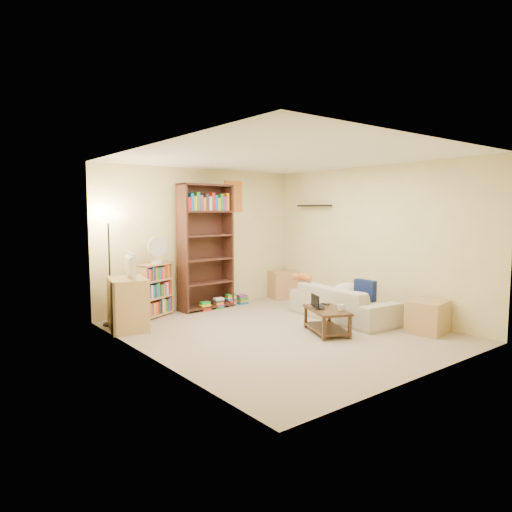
% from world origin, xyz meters
% --- Properties ---
extents(room, '(4.50, 4.54, 2.52)m').
position_xyz_m(room, '(0.00, 0.01, 1.62)').
color(room, tan).
rests_on(room, ground).
extents(sofa, '(2.00, 1.06, 0.55)m').
position_xyz_m(sofa, '(1.31, 0.02, 0.27)').
color(sofa, beige).
rests_on(sofa, ground).
extents(navy_pillow, '(0.11, 0.36, 0.32)m').
position_xyz_m(navy_pillow, '(1.37, -0.39, 0.52)').
color(navy_pillow, navy).
rests_on(navy_pillow, sofa).
extents(cream_blanket, '(0.50, 0.36, 0.22)m').
position_xyz_m(cream_blanket, '(1.45, 0.05, 0.47)').
color(cream_blanket, silver).
rests_on(cream_blanket, sofa).
extents(tabby_cat, '(0.43, 0.18, 0.15)m').
position_xyz_m(tabby_cat, '(1.13, 0.76, 0.62)').
color(tabby_cat, orange).
rests_on(tabby_cat, sofa).
extents(coffee_table, '(0.73, 0.92, 0.36)m').
position_xyz_m(coffee_table, '(0.47, -0.43, 0.22)').
color(coffee_table, '#412C19').
rests_on(coffee_table, ground).
extents(laptop, '(0.53, 0.53, 0.03)m').
position_xyz_m(laptop, '(0.47, -0.34, 0.37)').
color(laptop, black).
rests_on(laptop, coffee_table).
extents(laptop_screen, '(0.12, 0.25, 0.18)m').
position_xyz_m(laptop_screen, '(0.36, -0.30, 0.46)').
color(laptop_screen, white).
rests_on(laptop_screen, laptop).
extents(mug, '(0.16, 0.16, 0.10)m').
position_xyz_m(mug, '(0.50, -0.65, 0.41)').
color(mug, white).
rests_on(mug, coffee_table).
extents(tv_remote, '(0.06, 0.15, 0.02)m').
position_xyz_m(tv_remote, '(0.66, -0.22, 0.37)').
color(tv_remote, black).
rests_on(tv_remote, coffee_table).
extents(tv_stand, '(0.67, 0.82, 0.77)m').
position_xyz_m(tv_stand, '(-1.70, 1.52, 0.38)').
color(tv_stand, tan).
rests_on(tv_stand, ground).
extents(television, '(0.68, 0.38, 0.37)m').
position_xyz_m(television, '(-1.70, 1.52, 0.95)').
color(television, black).
rests_on(television, tv_stand).
extents(tall_bookshelf, '(1.01, 0.38, 2.22)m').
position_xyz_m(tall_bookshelf, '(-0.03, 2.02, 1.17)').
color(tall_bookshelf, '#46241B').
rests_on(tall_bookshelf, ground).
extents(short_bookshelf, '(0.74, 0.54, 0.89)m').
position_xyz_m(short_bookshelf, '(-1.03, 2.05, 0.44)').
color(short_bookshelf, tan).
rests_on(short_bookshelf, ground).
extents(desk_fan, '(0.32, 0.18, 0.44)m').
position_xyz_m(desk_fan, '(-0.98, 2.01, 1.12)').
color(desk_fan, silver).
rests_on(desk_fan, short_bookshelf).
extents(floor_lamp, '(0.29, 0.29, 1.69)m').
position_xyz_m(floor_lamp, '(-1.80, 1.94, 1.34)').
color(floor_lamp, black).
rests_on(floor_lamp, ground).
extents(side_table, '(0.60, 0.60, 0.54)m').
position_xyz_m(side_table, '(1.72, 1.95, 0.27)').
color(side_table, tan).
rests_on(side_table, ground).
extents(end_cabinet, '(0.63, 0.55, 0.46)m').
position_xyz_m(end_cabinet, '(1.65, -1.31, 0.23)').
color(end_cabinet, tan).
rests_on(end_cabinet, ground).
extents(book_stacks, '(1.04, 0.20, 0.22)m').
position_xyz_m(book_stacks, '(0.32, 1.95, 0.09)').
color(book_stacks, red).
rests_on(book_stacks, ground).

